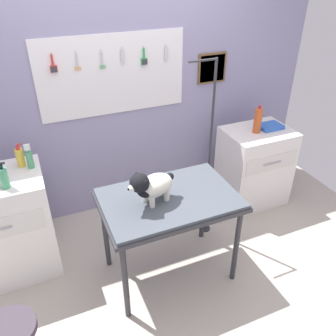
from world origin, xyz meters
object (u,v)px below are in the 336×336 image
counter_left (1,227)px  soda_bottle (258,120)px  grooming_arm (208,161)px  dog (151,186)px  spray_bottle_tall (29,158)px  grooming_table (169,205)px  cabinet_right (254,166)px

counter_left → soda_bottle: 2.52m
grooming_arm → dog: size_ratio=4.40×
grooming_arm → spray_bottle_tall: bearing=169.1°
spray_bottle_tall → soda_bottle: 2.13m
counter_left → grooming_arm: bearing=-6.9°
grooming_table → counter_left: size_ratio=1.14×
counter_left → spray_bottle_tall: size_ratio=4.46×
spray_bottle_tall → grooming_arm: bearing=-10.9°
grooming_table → cabinet_right: 1.44m
cabinet_right → spray_bottle_tall: bearing=179.4°
dog → soda_bottle: soda_bottle is taller
counter_left → cabinet_right: bearing=0.9°
counter_left → spray_bottle_tall: 0.65m
grooming_arm → soda_bottle: size_ratio=6.04×
counter_left → cabinet_right: counter_left is taller
grooming_table → dog: dog is taller
cabinet_right → spray_bottle_tall: size_ratio=4.11×
grooming_arm → counter_left: size_ratio=1.85×
grooming_arm → cabinet_right: 0.86m
counter_left → cabinet_right: (2.52, 0.04, -0.04)m
cabinet_right → soda_bottle: (-0.05, -0.02, 0.56)m
grooming_table → cabinet_right: cabinet_right is taller
spray_bottle_tall → soda_bottle: size_ratio=0.73×
soda_bottle → cabinet_right: bearing=18.9°
grooming_table → soda_bottle: size_ratio=3.72×
dog → soda_bottle: 1.50m
dog → soda_bottle: size_ratio=1.37×
grooming_table → grooming_arm: size_ratio=0.62×
grooming_arm → counter_left: bearing=173.1°
grooming_table → counter_left: (-1.26, 0.58, -0.26)m
counter_left → soda_bottle: soda_bottle is taller
counter_left → spray_bottle_tall: (0.34, 0.06, 0.55)m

